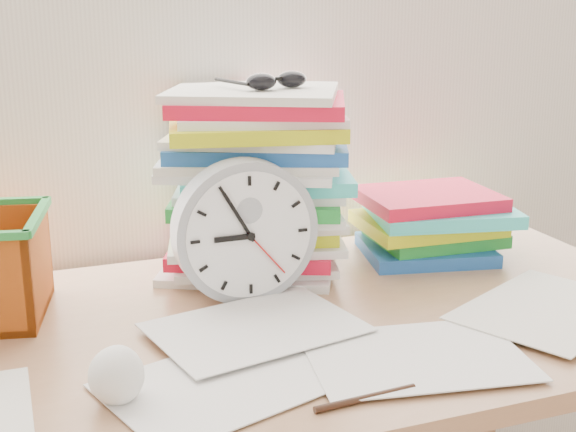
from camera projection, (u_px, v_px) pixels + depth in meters
name	position (u px, v px, depth m)	size (l,w,h in m)	color
desk	(260.00, 366.00, 1.25)	(1.40, 0.70, 0.75)	#9C6D49
paper_stack	(256.00, 181.00, 1.42)	(0.33, 0.27, 0.33)	white
clock	(245.00, 231.00, 1.28)	(0.23, 0.23, 0.05)	#9B9FA6
sunglasses	(277.00, 80.00, 1.35)	(0.13, 0.11, 0.03)	black
book_stack	(433.00, 223.00, 1.52)	(0.28, 0.22, 0.12)	white
crumpled_ball	(116.00, 375.00, 0.98)	(0.07, 0.07, 0.07)	white
pen	(366.00, 398.00, 0.99)	(0.01, 0.01, 0.14)	black
scattered_papers	(260.00, 318.00, 1.22)	(1.26, 0.42, 0.02)	white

